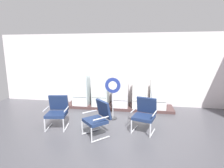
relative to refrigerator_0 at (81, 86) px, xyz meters
name	(u,v)px	position (x,y,z in m)	size (l,w,h in m)	color
ground	(105,144)	(1.64, -2.89, -0.99)	(12.00, 10.00, 0.05)	#48474D
back_wall	(120,69)	(1.64, 0.77, 0.67)	(11.76, 0.12, 3.25)	silver
display_plinth	(118,106)	(1.64, 0.14, -0.90)	(4.65, 0.95, 0.12)	#4A3332
refrigerator_0	(81,86)	(0.00, 0.00, 0.00)	(0.67, 0.63, 1.59)	white
refrigerator_1	(101,86)	(0.86, 0.04, 0.03)	(0.67, 0.70, 1.64)	silver
refrigerator_2	(121,90)	(1.74, 0.00, -0.12)	(0.65, 0.64, 1.38)	white
refrigerator_3	(140,90)	(2.56, 0.04, -0.11)	(0.61, 0.70, 1.39)	white
refrigerator_4	(158,91)	(3.29, 0.01, -0.11)	(0.64, 0.65, 1.39)	silver
armchair_left	(57,110)	(-0.09, -2.13, -0.39)	(0.76, 0.78, 1.04)	silver
armchair_right	(145,113)	(2.72, -1.94, -0.39)	(0.81, 0.84, 1.04)	silver
armchair_center	(98,117)	(1.37, -2.47, -0.39)	(0.92, 0.92, 1.04)	silver
sign_stand	(113,97)	(1.59, -1.15, -0.13)	(0.56, 0.32, 1.54)	#2D2D30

